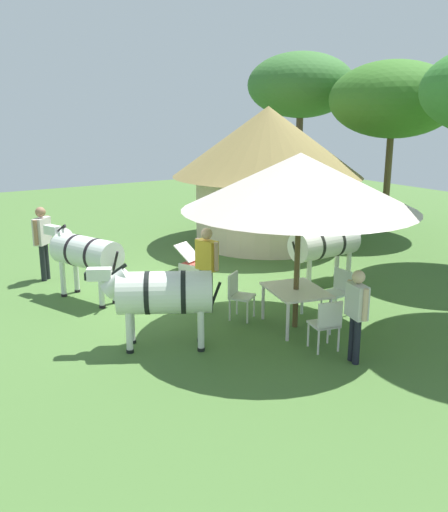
{
  "coord_description": "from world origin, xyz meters",
  "views": [
    {
      "loc": [
        10.46,
        -5.81,
        3.99
      ],
      "look_at": [
        1.02,
        0.2,
        1.0
      ],
      "focal_mm": 39.21,
      "sensor_mm": 36.0,
      "label": 1
    }
  ],
  "objects_px": {
    "shade_umbrella": "(300,182)",
    "patio_dining_table": "(296,293)",
    "patio_chair_east_end": "(238,293)",
    "patio_chair_west_end": "(339,289)",
    "patio_chair_near_lawn": "(327,322)",
    "zebra_by_umbrella": "(326,243)",
    "zebra_nearest_camera": "(162,293)",
    "standing_watcher": "(42,236)",
    "zebra_toward_hut": "(85,253)",
    "guest_beside_umbrella": "(207,261)",
    "acacia_tree_right_background": "(393,100)",
    "thatched_hut": "(267,167)",
    "striped_lounge_chair": "(193,261)",
    "acacia_tree_left_background": "(301,86)",
    "guest_behind_table": "(357,308)"
  },
  "relations": [
    {
      "from": "thatched_hut",
      "to": "acacia_tree_right_background",
      "type": "distance_m",
      "value": 4.69
    },
    {
      "from": "patio_chair_east_end",
      "to": "striped_lounge_chair",
      "type": "distance_m",
      "value": 3.44
    },
    {
      "from": "zebra_nearest_camera",
      "to": "acacia_tree_right_background",
      "type": "relative_size",
      "value": 0.37
    },
    {
      "from": "patio_chair_west_end",
      "to": "acacia_tree_left_background",
      "type": "xyz_separation_m",
      "value": [
        -8.96,
        6.38,
        4.23
      ]
    },
    {
      "from": "patio_chair_west_end",
      "to": "standing_watcher",
      "type": "height_order",
      "value": "standing_watcher"
    },
    {
      "from": "thatched_hut",
      "to": "acacia_tree_right_background",
      "type": "relative_size",
      "value": 1.04
    },
    {
      "from": "thatched_hut",
      "to": "patio_chair_east_end",
      "type": "bearing_deg",
      "value": -41.46
    },
    {
      "from": "patio_chair_west_end",
      "to": "guest_behind_table",
      "type": "height_order",
      "value": "guest_behind_table"
    },
    {
      "from": "patio_chair_near_lawn",
      "to": "zebra_by_umbrella",
      "type": "bearing_deg",
      "value": 60.89
    },
    {
      "from": "patio_chair_east_end",
      "to": "patio_chair_west_end",
      "type": "height_order",
      "value": "same"
    },
    {
      "from": "guest_behind_table",
      "to": "standing_watcher",
      "type": "distance_m",
      "value": 7.75
    },
    {
      "from": "zebra_by_umbrella",
      "to": "acacia_tree_right_background",
      "type": "relative_size",
      "value": 0.43
    },
    {
      "from": "patio_chair_east_end",
      "to": "patio_chair_west_end",
      "type": "bearing_deg",
      "value": 119.18
    },
    {
      "from": "zebra_toward_hut",
      "to": "guest_beside_umbrella",
      "type": "bearing_deg",
      "value": -68.12
    },
    {
      "from": "patio_chair_east_end",
      "to": "patio_chair_near_lawn",
      "type": "bearing_deg",
      "value": 65.94
    },
    {
      "from": "shade_umbrella",
      "to": "zebra_toward_hut",
      "type": "height_order",
      "value": "shade_umbrella"
    },
    {
      "from": "patio_chair_east_end",
      "to": "zebra_nearest_camera",
      "type": "height_order",
      "value": "zebra_nearest_camera"
    },
    {
      "from": "patio_chair_east_end",
      "to": "patio_chair_west_end",
      "type": "distance_m",
      "value": 2.01
    },
    {
      "from": "patio_chair_near_lawn",
      "to": "striped_lounge_chair",
      "type": "relative_size",
      "value": 0.96
    },
    {
      "from": "zebra_toward_hut",
      "to": "striped_lounge_chair",
      "type": "bearing_deg",
      "value": -8.81
    },
    {
      "from": "patio_chair_west_end",
      "to": "zebra_toward_hut",
      "type": "distance_m",
      "value": 5.29
    },
    {
      "from": "shade_umbrella",
      "to": "patio_chair_east_end",
      "type": "xyz_separation_m",
      "value": [
        -0.94,
        -0.66,
        -2.2
      ]
    },
    {
      "from": "shade_umbrella",
      "to": "patio_dining_table",
      "type": "xyz_separation_m",
      "value": [
        -0.0,
        0.0,
        -2.07
      ]
    },
    {
      "from": "patio_chair_near_lawn",
      "to": "zebra_by_umbrella",
      "type": "xyz_separation_m",
      "value": [
        -2.87,
        2.6,
        0.43
      ]
    },
    {
      "from": "patio_chair_east_end",
      "to": "guest_behind_table",
      "type": "relative_size",
      "value": 0.58
    },
    {
      "from": "thatched_hut",
      "to": "shade_umbrella",
      "type": "height_order",
      "value": "thatched_hut"
    },
    {
      "from": "striped_lounge_chair",
      "to": "acacia_tree_left_background",
      "type": "relative_size",
      "value": 0.16
    },
    {
      "from": "thatched_hut",
      "to": "shade_umbrella",
      "type": "distance_m",
      "value": 6.83
    },
    {
      "from": "thatched_hut",
      "to": "standing_watcher",
      "type": "distance_m",
      "value": 6.86
    },
    {
      "from": "guest_behind_table",
      "to": "striped_lounge_chair",
      "type": "bearing_deg",
      "value": 10.15
    },
    {
      "from": "patio_chair_east_end",
      "to": "acacia_tree_left_background",
      "type": "distance_m",
      "value": 12.26
    },
    {
      "from": "thatched_hut",
      "to": "guest_behind_table",
      "type": "xyz_separation_m",
      "value": [
        7.46,
        -3.78,
        -1.36
      ]
    },
    {
      "from": "striped_lounge_chair",
      "to": "acacia_tree_left_background",
      "type": "bearing_deg",
      "value": -172.11
    },
    {
      "from": "guest_beside_umbrella",
      "to": "zebra_nearest_camera",
      "type": "bearing_deg",
      "value": 112.52
    },
    {
      "from": "patio_chair_west_end",
      "to": "striped_lounge_chair",
      "type": "bearing_deg",
      "value": 9.22
    },
    {
      "from": "striped_lounge_chair",
      "to": "zebra_nearest_camera",
      "type": "bearing_deg",
      "value": 29.06
    },
    {
      "from": "patio_chair_near_lawn",
      "to": "patio_dining_table",
      "type": "bearing_deg",
      "value": 90.0
    },
    {
      "from": "guest_beside_umbrella",
      "to": "standing_watcher",
      "type": "xyz_separation_m",
      "value": [
        -3.83,
        -2.2,
        0.04
      ]
    },
    {
      "from": "thatched_hut",
      "to": "acacia_tree_left_background",
      "type": "bearing_deg",
      "value": 129.73
    },
    {
      "from": "guest_beside_umbrella",
      "to": "standing_watcher",
      "type": "distance_m",
      "value": 4.42
    },
    {
      "from": "standing_watcher",
      "to": "acacia_tree_right_background",
      "type": "relative_size",
      "value": 0.33
    },
    {
      "from": "zebra_by_umbrella",
      "to": "zebra_toward_hut",
      "type": "height_order",
      "value": "zebra_toward_hut"
    },
    {
      "from": "zebra_toward_hut",
      "to": "patio_chair_west_end",
      "type": "bearing_deg",
      "value": -63.51
    },
    {
      "from": "thatched_hut",
      "to": "patio_dining_table",
      "type": "bearing_deg",
      "value": -32.02
    },
    {
      "from": "shade_umbrella",
      "to": "standing_watcher",
      "type": "height_order",
      "value": "shade_umbrella"
    },
    {
      "from": "shade_umbrella",
      "to": "standing_watcher",
      "type": "bearing_deg",
      "value": -150.27
    },
    {
      "from": "patio_chair_west_end",
      "to": "standing_watcher",
      "type": "xyz_separation_m",
      "value": [
        -5.41,
        -4.28,
        0.54
      ]
    },
    {
      "from": "patio_chair_west_end",
      "to": "zebra_nearest_camera",
      "type": "bearing_deg",
      "value": 79.92
    },
    {
      "from": "standing_watcher",
      "to": "patio_chair_east_end",
      "type": "bearing_deg",
      "value": 74.57
    },
    {
      "from": "shade_umbrella",
      "to": "acacia_tree_left_background",
      "type": "distance_m",
      "value": 11.93
    }
  ]
}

